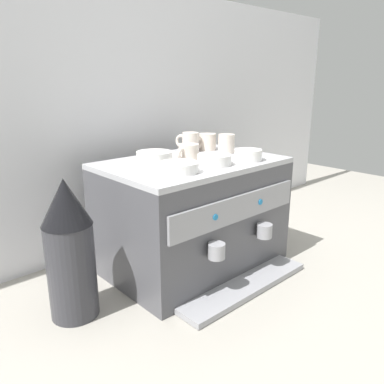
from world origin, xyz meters
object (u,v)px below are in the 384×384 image
Objects in this scene: ceramic_cup_2 at (227,143)px; ceramic_bowl_3 at (214,160)px; coffee_grinder at (70,249)px; ceramic_cup_0 at (188,152)px; ceramic_bowl_1 at (179,167)px; milk_pitcher at (268,219)px; ceramic_cup_1 at (189,142)px; ceramic_cup_3 at (207,142)px; ceramic_bowl_0 at (154,158)px; espresso_machine at (193,214)px; ceramic_bowl_2 at (248,155)px.

ceramic_cup_2 reaches higher than ceramic_bowl_3.
ceramic_bowl_3 reaches higher than coffee_grinder.
ceramic_bowl_1 is at bearing -140.76° from ceramic_cup_0.
milk_pitcher is at bearing 10.96° from ceramic_bowl_3.
ceramic_cup_1 is at bearing 13.61° from coffee_grinder.
coffee_grinder is at bearing -169.62° from ceramic_cup_3.
ceramic_cup_2 is 0.88× the size of ceramic_bowl_3.
ceramic_cup_0 reaches higher than ceramic_bowl_0.
ceramic_cup_1 is 0.99× the size of ceramic_cup_3.
ceramic_cup_2 is at bearing -51.14° from ceramic_cup_1.
ceramic_cup_3 is at bearing 153.70° from milk_pitcher.
coffee_grinder is (-0.51, 0.10, -0.21)m from ceramic_bowl_3.
ceramic_bowl_0 is at bearing -167.36° from ceramic_cup_3.
ceramic_cup_1 is (0.13, 0.13, 0.01)m from ceramic_cup_0.
ceramic_cup_2 reaches higher than coffee_grinder.
espresso_machine is 6.47× the size of ceramic_bowl_2.
ceramic_cup_2 is (0.22, 0.01, 0.01)m from ceramic_cup_0.
ceramic_bowl_0 is at bearing -159.21° from ceramic_cup_1.
ceramic_cup_0 reaches higher than ceramic_bowl_2.
ceramic_bowl_1 is at bearing -179.06° from ceramic_bowl_3.
ceramic_cup_3 is at bearing 12.64° from ceramic_bowl_0.
espresso_machine is 4.50× the size of milk_pitcher.
ceramic_cup_1 is 0.85× the size of ceramic_bowl_0.
ceramic_cup_0 is 0.86× the size of ceramic_bowl_1.
espresso_machine is 5.16× the size of ceramic_bowl_0.
ceramic_cup_1 is at bearing 128.86° from ceramic_cup_2.
ceramic_bowl_3 is at bearing -129.38° from ceramic_cup_3.
ceramic_cup_1 reaches higher than ceramic_bowl_2.
ceramic_cup_3 is (-0.02, 0.10, -0.00)m from ceramic_cup_2.
espresso_machine is 6.02× the size of ceramic_cup_3.
espresso_machine is at bearing -147.38° from ceramic_cup_3.
ceramic_bowl_3 is at bearing -113.39° from ceramic_cup_1.
ceramic_bowl_2 is 0.70× the size of milk_pitcher.
espresso_machine is 0.24m from ceramic_cup_0.
ceramic_bowl_3 is (-0.18, -0.22, -0.02)m from ceramic_cup_3.
ceramic_bowl_2 is at bearing -82.18° from ceramic_cup_1.
ceramic_cup_1 is at bearing 164.17° from ceramic_cup_3.
ceramic_cup_3 is 1.08× the size of ceramic_bowl_2.
ceramic_cup_3 is (0.19, 0.12, 0.24)m from espresso_machine.
milk_pitcher is (0.31, 0.12, -0.36)m from ceramic_bowl_2.
ceramic_cup_3 reaches higher than ceramic_bowl_1.
coffee_grinder is 3.01× the size of milk_pitcher.
ceramic_cup_0 is at bearing 126.28° from espresso_machine.
ceramic_cup_2 is at bearing 69.92° from ceramic_bowl_2.
espresso_machine is at bearing -172.92° from ceramic_cup_2.
ceramic_bowl_1 is (-0.27, -0.25, -0.02)m from ceramic_cup_1.
ceramic_cup_2 reaches higher than ceramic_cup_3.
ceramic_bowl_3 reaches higher than ceramic_bowl_1.
ceramic_bowl_1 reaches higher than espresso_machine.
ceramic_bowl_3 is (0.15, -0.15, -0.00)m from ceramic_bowl_0.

